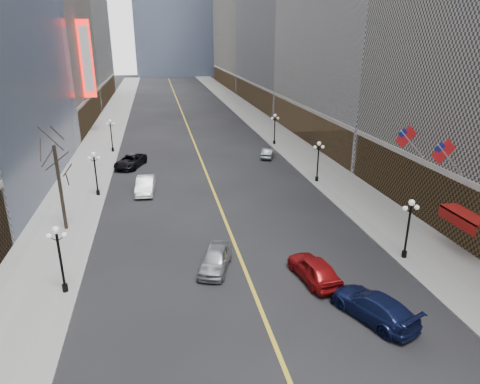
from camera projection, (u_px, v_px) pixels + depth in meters
name	position (u px, v px, depth m)	size (l,w,h in m)	color
sidewalk_east	(281.00, 138.00, 68.74)	(6.00, 230.00, 0.15)	gray
sidewalk_west	(100.00, 146.00, 63.72)	(6.00, 230.00, 0.15)	gray
lane_line	(189.00, 129.00, 75.48)	(0.25, 200.00, 0.02)	gold
streetlamp_east_1	(409.00, 223.00, 30.48)	(1.26, 0.44, 4.52)	black
streetlamp_east_2	(318.00, 157.00, 47.08)	(1.26, 0.44, 4.52)	black
streetlamp_east_3	(275.00, 126.00, 63.69)	(1.26, 0.44, 4.52)	black
streetlamp_west_1	(59.00, 253.00, 26.25)	(1.26, 0.44, 4.52)	black
streetlamp_west_2	(95.00, 169.00, 42.85)	(1.26, 0.44, 4.52)	black
streetlamp_west_3	(111.00, 132.00, 59.46)	(1.26, 0.44, 4.52)	black
flag_4	(445.00, 154.00, 31.45)	(2.87, 0.12, 2.87)	#B2B2B7
flag_5	(408.00, 139.00, 36.06)	(2.87, 0.12, 2.87)	#B2B2B7
awning_c	(463.00, 216.00, 31.19)	(1.40, 4.00, 0.93)	maroon
theatre_marquee	(87.00, 59.00, 68.54)	(2.00, 0.55, 12.00)	red
tree_west_far	(56.00, 159.00, 34.03)	(3.60, 3.60, 7.92)	#2D231C
car_nb_near	(215.00, 259.00, 29.85)	(1.85, 4.59, 1.57)	#9DA1A4
car_nb_mid	(145.00, 185.00, 44.56)	(1.75, 5.01, 1.65)	white
car_nb_far	(130.00, 161.00, 53.37)	(2.57, 5.58, 1.55)	black
car_sb_near	(374.00, 306.00, 24.59)	(2.22, 5.46, 1.59)	#111942
car_sb_mid	(314.00, 269.00, 28.48)	(1.97, 4.91, 1.67)	maroon
car_sb_far	(268.00, 153.00, 57.68)	(1.39, 4.00, 1.32)	#4E5456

